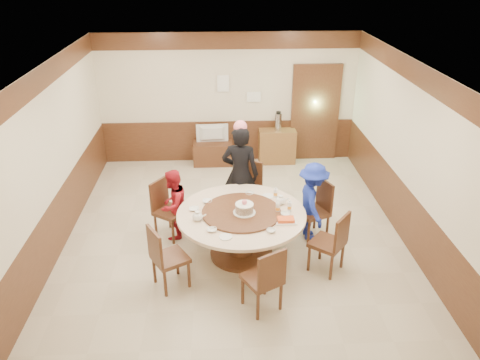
{
  "coord_description": "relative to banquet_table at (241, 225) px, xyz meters",
  "views": [
    {
      "loc": [
        -0.24,
        -6.78,
        4.26
      ],
      "look_at": [
        0.09,
        -0.35,
        1.1
      ],
      "focal_mm": 35.0,
      "sensor_mm": 36.0,
      "label": 1
    }
  ],
  "objects": [
    {
      "name": "chair_3",
      "position": [
        -1.04,
        -0.69,
        -0.23
      ],
      "size": [
        0.61,
        0.6,
        0.97
      ],
      "rotation": [
        0.0,
        0.0,
        5.24
      ],
      "color": "#4A2917",
      "rests_on": "ground"
    },
    {
      "name": "bowl_4",
      "position": [
        -0.71,
        0.12,
        0.24
      ],
      "size": [
        0.15,
        0.15,
        0.04
      ],
      "primitive_type": "imported",
      "color": "white",
      "rests_on": "banquet_table"
    },
    {
      "name": "person_standing",
      "position": [
        0.04,
        1.1,
        0.33
      ],
      "size": [
        0.7,
        0.54,
        1.73
      ],
      "primitive_type": "imported",
      "rotation": [
        0.0,
        0.0,
        2.93
      ],
      "color": "black",
      "rests_on": "ground"
    },
    {
      "name": "birthday_cake",
      "position": [
        0.04,
        -0.05,
        0.32
      ],
      "size": [
        0.33,
        0.33,
        0.22
      ],
      "color": "white",
      "rests_on": "banquet_table"
    },
    {
      "name": "chair_5",
      "position": [
        1.24,
        -0.44,
        -0.23
      ],
      "size": [
        0.62,
        0.62,
        0.97
      ],
      "rotation": [
        0.0,
        0.0,
        7.17
      ],
      "color": "#4A2917",
      "rests_on": "ground"
    },
    {
      "name": "tv_stand",
      "position": [
        -0.44,
        3.5,
        -0.28
      ],
      "size": [
        0.85,
        0.45,
        0.5
      ],
      "primitive_type": "cube",
      "color": "#4A2917",
      "rests_on": "ground"
    },
    {
      "name": "chair_1",
      "position": [
        0.17,
        1.24,
        -0.23
      ],
      "size": [
        0.58,
        0.59,
        0.97
      ],
      "rotation": [
        0.0,
        0.0,
        2.71
      ],
      "color": "#4A2917",
      "rests_on": "ground"
    },
    {
      "name": "notice_right",
      "position": [
        0.46,
        3.71,
        0.92
      ],
      "size": [
        0.3,
        0.0,
        0.22
      ],
      "primitive_type": "cube",
      "color": "white",
      "rests_on": "room"
    },
    {
      "name": "bowl_5",
      "position": [
        0.16,
        0.57,
        0.24
      ],
      "size": [
        0.14,
        0.14,
        0.04
      ],
      "primitive_type": "imported",
      "color": "white",
      "rests_on": "banquet_table"
    },
    {
      "name": "teapot_right",
      "position": [
        0.62,
        0.24,
        0.28
      ],
      "size": [
        0.17,
        0.15,
        0.13
      ],
      "primitive_type": "ellipsoid",
      "color": "white",
      "rests_on": "banquet_table"
    },
    {
      "name": "bottle_2",
      "position": [
        0.56,
        0.44,
        0.3
      ],
      "size": [
        0.06,
        0.06,
        0.16
      ],
      "primitive_type": "cylinder",
      "color": "white",
      "rests_on": "banquet_table"
    },
    {
      "name": "notice_left",
      "position": [
        -0.19,
        3.71,
        1.22
      ],
      "size": [
        0.25,
        0.0,
        0.35
      ],
      "primitive_type": "cube",
      "color": "white",
      "rests_on": "room"
    },
    {
      "name": "banquet_table",
      "position": [
        0.0,
        0.0,
        0.0
      ],
      "size": [
        1.93,
        1.93,
        0.78
      ],
      "color": "#4A2917",
      "rests_on": "ground"
    },
    {
      "name": "room",
      "position": [
        -0.08,
        0.77,
        0.55
      ],
      "size": [
        6.0,
        6.04,
        2.84
      ],
      "color": "beige",
      "rests_on": "ground"
    },
    {
      "name": "person_blue",
      "position": [
        1.17,
        0.46,
        0.12
      ],
      "size": [
        0.53,
        0.87,
        1.31
      ],
      "primitive_type": "imported",
      "rotation": [
        0.0,
        0.0,
        1.62
      ],
      "color": "#182A9D",
      "rests_on": "ground"
    },
    {
      "name": "bottle_0",
      "position": [
        0.54,
        -0.02,
        0.3
      ],
      "size": [
        0.06,
        0.06,
        0.16
      ],
      "primitive_type": "cylinder",
      "color": "white",
      "rests_on": "banquet_table"
    },
    {
      "name": "bowl_1",
      "position": [
        0.38,
        -0.55,
        0.24
      ],
      "size": [
        0.13,
        0.13,
        0.04
      ],
      "primitive_type": "imported",
      "color": "white",
      "rests_on": "banquet_table"
    },
    {
      "name": "saucer_near",
      "position": [
        -0.25,
        -0.65,
        0.22
      ],
      "size": [
        0.18,
        0.18,
        0.01
      ],
      "primitive_type": "cylinder",
      "color": "white",
      "rests_on": "banquet_table"
    },
    {
      "name": "shrimp_platter",
      "position": [
        0.62,
        -0.29,
        0.24
      ],
      "size": [
        0.3,
        0.2,
        0.06
      ],
      "color": "white",
      "rests_on": "banquet_table"
    },
    {
      "name": "saucer_far",
      "position": [
        0.45,
        0.5,
        0.22
      ],
      "size": [
        0.18,
        0.18,
        0.01
      ],
      "primitive_type": "cylinder",
      "color": "white",
      "rests_on": "banquet_table"
    },
    {
      "name": "chair_0",
      "position": [
        1.21,
        0.49,
        -0.23
      ],
      "size": [
        0.58,
        0.58,
        0.97
      ],
      "rotation": [
        0.0,
        0.0,
        1.97
      ],
      "color": "#4A2917",
      "rests_on": "ground"
    },
    {
      "name": "person_red",
      "position": [
        -1.07,
        0.59,
        0.06
      ],
      "size": [
        0.66,
        0.72,
        1.19
      ],
      "primitive_type": "imported",
      "rotation": [
        0.0,
        0.0,
        4.24
      ],
      "color": "#AC1622",
      "rests_on": "ground"
    },
    {
      "name": "chair_2",
      "position": [
        -1.14,
        0.62,
        -0.23
      ],
      "size": [
        0.61,
        0.61,
        0.97
      ],
      "rotation": [
        0.0,
        0.0,
        4.12
      ],
      "color": "#4A2917",
      "rests_on": "ground"
    },
    {
      "name": "chair_4",
      "position": [
        0.21,
        -1.21,
        -0.23
      ],
      "size": [
        0.6,
        0.6,
        0.97
      ],
      "rotation": [
        0.0,
        0.0,
        6.79
      ],
      "color": "#4A2917",
      "rests_on": "ground"
    },
    {
      "name": "bottle_1",
      "position": [
        0.72,
        0.01,
        0.3
      ],
      "size": [
        0.06,
        0.06,
        0.16
      ],
      "primitive_type": "cylinder",
      "color": "white",
      "rests_on": "banquet_table"
    },
    {
      "name": "bowl_3",
      "position": [
        0.65,
        -0.11,
        0.24
      ],
      "size": [
        0.15,
        0.15,
        0.05
      ],
      "primitive_type": "imported",
      "color": "white",
      "rests_on": "banquet_table"
    },
    {
      "name": "bowl_0",
      "position": [
        -0.51,
        0.35,
        0.24
      ],
      "size": [
        0.15,
        0.15,
        0.04
      ],
      "primitive_type": "imported",
      "color": "white",
      "rests_on": "banquet_table"
    },
    {
      "name": "television",
      "position": [
        -0.44,
        3.5,
        0.17
      ],
      "size": [
        0.7,
        0.12,
        0.4
      ],
      "primitive_type": "imported",
      "rotation": [
        0.0,
        0.0,
        3.18
      ],
      "color": "gray",
      "rests_on": "tv_stand"
    },
    {
      "name": "thermos",
      "position": [
        0.99,
        3.53,
        0.41
      ],
      "size": [
        0.15,
        0.15,
        0.38
      ],
      "primitive_type": "cylinder",
      "color": "silver",
      "rests_on": "side_cabinet"
    },
    {
      "name": "bowl_2",
      "position": [
        -0.44,
        -0.48,
        0.23
      ],
      "size": [
        0.14,
        0.14,
        0.03
      ],
      "primitive_type": "imported",
      "color": "white",
      "rests_on": "banquet_table"
    },
    {
      "name": "side_cabinet",
      "position": [
        0.98,
        3.53,
        -0.16
      ],
      "size": [
        0.8,
        0.4,
        0.75
      ],
      "primitive_type": "cube",
      "color": "brown",
      "rests_on": "ground"
    },
    {
      "name": "teapot_left",
      "position": [
        -0.64,
        -0.18,
        0.28
      ],
      "size": [
        0.17,
        0.15,
        0.13
      ],
      "primitive_type": "ellipsoid",
      "color": "white",
      "rests_on": "banquet_table"
    }
  ]
}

